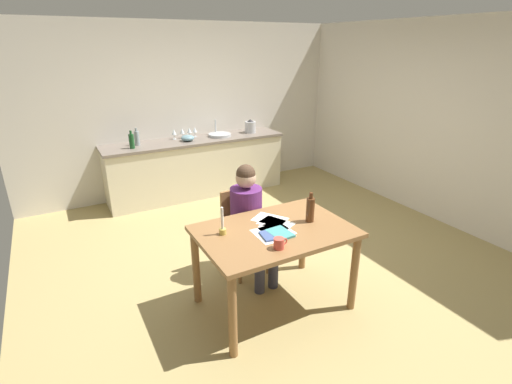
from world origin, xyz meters
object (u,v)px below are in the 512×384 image
at_px(stovetop_kettle, 250,127).
at_px(wine_glass_back_right, 174,132).
at_px(chair_at_table, 242,227).
at_px(mixing_bowl, 188,138).
at_px(book_magazine, 280,233).
at_px(wine_glass_near_sink, 195,130).
at_px(dining_table, 274,241).
at_px(coffee_mug, 279,243).
at_px(bottle_vinegar, 137,138).
at_px(sink_unit, 220,135).
at_px(candlestick, 223,227).
at_px(bottle_oil, 132,141).
at_px(book_cookery, 272,235).
at_px(wine_glass_back_left, 182,131).
at_px(person_seated, 250,216).
at_px(wine_bottle_on_table, 310,209).
at_px(wine_glass_by_kettle, 189,131).

xyz_separation_m(stovetop_kettle, wine_glass_back_right, (-1.25, 0.15, 0.01)).
height_order(chair_at_table, mixing_bowl, mixing_bowl).
bearing_deg(book_magazine, wine_glass_near_sink, 78.55).
height_order(dining_table, coffee_mug, coffee_mug).
bearing_deg(bottle_vinegar, dining_table, -81.24).
bearing_deg(sink_unit, coffee_mug, -105.99).
distance_m(chair_at_table, candlestick, 0.80).
relative_size(bottle_oil, mixing_bowl, 1.25).
relative_size(dining_table, bottle_vinegar, 5.21).
bearing_deg(book_cookery, candlestick, 154.51).
distance_m(chair_at_table, mixing_bowl, 2.31).
relative_size(candlestick, bottle_oil, 0.98).
bearing_deg(book_cookery, coffee_mug, -95.52).
relative_size(book_magazine, bottle_oil, 0.87).
xyz_separation_m(book_magazine, bottle_oil, (-0.57, 3.00, 0.22)).
bearing_deg(stovetop_kettle, coffee_mug, -114.45).
distance_m(dining_table, wine_glass_near_sink, 3.20).
height_order(bottle_vinegar, wine_glass_back_left, bottle_vinegar).
height_order(chair_at_table, sink_unit, sink_unit).
relative_size(person_seated, coffee_mug, 9.91).
height_order(coffee_mug, stovetop_kettle, stovetop_kettle).
bearing_deg(chair_at_table, candlestick, -129.95).
relative_size(book_cookery, wine_glass_near_sink, 1.16).
height_order(coffee_mug, bottle_vinegar, bottle_vinegar).
xyz_separation_m(coffee_mug, book_magazine, (0.13, 0.19, -0.03)).
distance_m(book_magazine, wine_glass_back_right, 3.26).
relative_size(stovetop_kettle, wine_glass_near_sink, 1.43).
distance_m(person_seated, stovetop_kettle, 2.81).
distance_m(coffee_mug, wine_glass_back_left, 3.47).
distance_m(sink_unit, bottle_oil, 1.39).
relative_size(candlestick, sink_unit, 0.69).
height_order(bottle_oil, wine_glass_back_left, bottle_oil).
distance_m(book_cookery, wine_bottle_on_table, 0.47).
distance_m(bottle_vinegar, wine_glass_back_right, 0.59).
distance_m(book_magazine, bottle_oil, 3.06).
distance_m(stovetop_kettle, wine_glass_by_kettle, 1.01).
relative_size(candlestick, book_cookery, 1.38).
height_order(chair_at_table, bottle_vinegar, bottle_vinegar).
bearing_deg(wine_glass_back_right, mixing_bowl, -55.29).
xyz_separation_m(book_magazine, wine_glass_by_kettle, (0.37, 3.25, 0.22)).
height_order(dining_table, wine_bottle_on_table, wine_bottle_on_table).
xyz_separation_m(bottle_vinegar, wine_glass_by_kettle, (0.83, 0.10, 0.00)).
distance_m(candlestick, wine_glass_back_left, 3.09).
bearing_deg(bottle_vinegar, book_magazine, -81.65).
height_order(candlestick, mixing_bowl, candlestick).
height_order(dining_table, stovetop_kettle, stovetop_kettle).
bearing_deg(mixing_bowl, dining_table, -94.94).
xyz_separation_m(wine_glass_by_kettle, wine_glass_back_right, (-0.25, 0.00, 0.00)).
distance_m(bottle_oil, bottle_vinegar, 0.18).
xyz_separation_m(bottle_oil, wine_glass_back_left, (0.82, 0.25, 0.00)).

